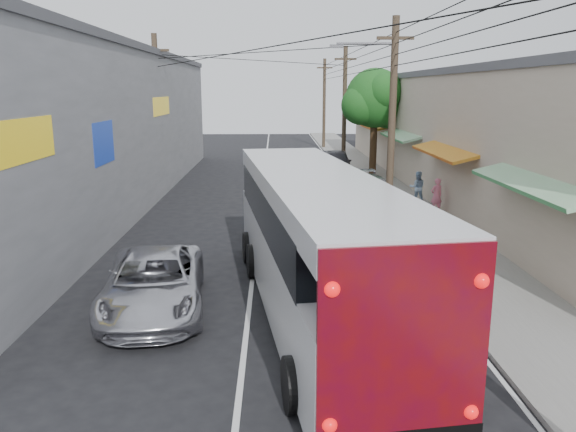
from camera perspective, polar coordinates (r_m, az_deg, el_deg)
name	(u,v)px	position (r m, az deg, el deg)	size (l,w,h in m)	color
ground	(238,404)	(10.30, -5.09, -18.50)	(120.00, 120.00, 0.00)	black
sidewalk	(386,192)	(29.84, 9.94, 2.39)	(3.00, 80.00, 0.12)	slate
building_right	(463,130)	(32.55, 17.31, 8.35)	(7.09, 40.00, 6.25)	#B6A591
building_left	(79,126)	(28.35, -20.46, 8.57)	(7.20, 36.00, 7.25)	gray
utility_poles	(322,113)	(29.24, 3.52, 10.38)	(11.80, 45.28, 8.00)	#473828
street_tree	(376,100)	(35.36, 8.92, 11.55)	(4.40, 4.00, 6.60)	#3F2B19
coach_bus	(314,242)	(13.40, 2.69, -2.68)	(4.01, 12.07, 3.42)	silver
jeepney	(154,283)	(14.22, -13.46, -6.59)	(2.36, 5.11, 1.42)	silver
parked_suv	(368,197)	(24.05, 8.08, 1.91)	(2.41, 5.93, 1.72)	gray
parked_car_mid	(335,163)	(35.28, 4.84, 5.38)	(1.95, 4.85, 1.65)	#26262B
parked_car_far	(322,161)	(37.54, 3.44, 5.57)	(1.37, 3.92, 1.29)	black
pedestrian_near	(436,196)	(24.90, 14.84, 2.01)	(0.55, 0.36, 1.51)	pink
pedestrian_far	(417,187)	(26.82, 13.01, 2.85)	(0.73, 0.57, 1.50)	#97B9DC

